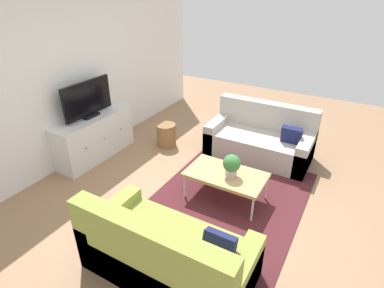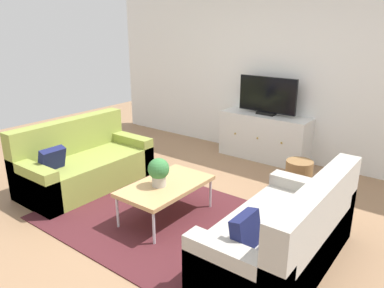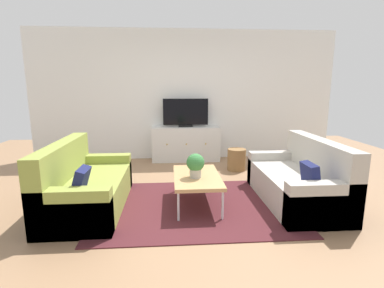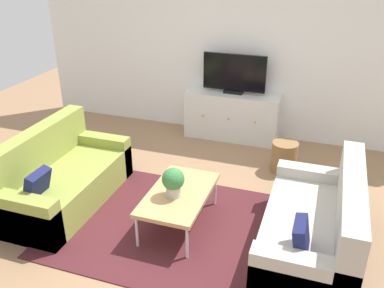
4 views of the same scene
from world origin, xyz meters
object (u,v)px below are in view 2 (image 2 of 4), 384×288
(couch_left_side, at_px, (82,165))
(coffee_table, at_px, (166,186))
(potted_plant, at_px, (158,171))
(flat_screen_tv, at_px, (267,96))
(couch_right_side, at_px, (287,238))
(wicker_basket, at_px, (299,176))
(tv_console, at_px, (264,137))

(couch_left_side, height_order, coffee_table, couch_left_side)
(potted_plant, bearing_deg, coffee_table, 69.28)
(potted_plant, relative_size, flat_screen_tv, 0.33)
(couch_left_side, xyz_separation_m, couch_right_side, (2.88, 0.00, 0.00))
(flat_screen_tv, distance_m, wicker_basket, 1.47)
(flat_screen_tv, bearing_deg, couch_left_side, -121.18)
(potted_plant, xyz_separation_m, wicker_basket, (0.92, 1.63, -0.37))
(couch_right_side, height_order, tv_console, couch_right_side)
(couch_right_side, bearing_deg, wicker_basket, 108.47)
(couch_left_side, distance_m, wicker_basket, 2.83)
(potted_plant, distance_m, tv_console, 2.45)
(couch_right_side, distance_m, potted_plant, 1.47)
(tv_console, bearing_deg, wicker_basket, -41.73)
(couch_left_side, height_order, wicker_basket, couch_left_side)
(couch_left_side, bearing_deg, wicker_basket, 33.63)
(potted_plant, relative_size, tv_console, 0.22)
(coffee_table, relative_size, tv_console, 0.74)
(couch_right_side, relative_size, potted_plant, 5.38)
(tv_console, bearing_deg, flat_screen_tv, 90.00)
(coffee_table, bearing_deg, couch_right_side, -0.53)
(couch_right_side, bearing_deg, potted_plant, -177.33)
(wicker_basket, bearing_deg, tv_console, 138.27)
(coffee_table, relative_size, flat_screen_tv, 1.12)
(couch_left_side, relative_size, potted_plant, 5.38)
(couch_left_side, distance_m, couch_right_side, 2.88)
(potted_plant, relative_size, wicker_basket, 0.77)
(potted_plant, distance_m, flat_screen_tv, 2.50)
(tv_console, height_order, wicker_basket, tv_console)
(couch_right_side, height_order, wicker_basket, couch_right_side)
(couch_left_side, distance_m, flat_screen_tv, 2.89)
(couch_left_side, xyz_separation_m, tv_console, (1.45, 2.37, 0.08))
(wicker_basket, bearing_deg, coffee_table, -119.80)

